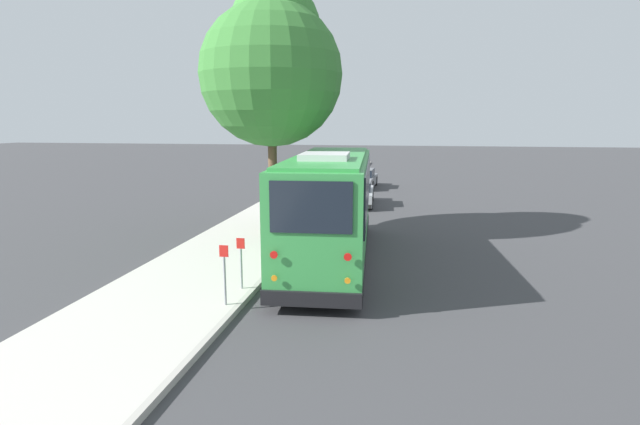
% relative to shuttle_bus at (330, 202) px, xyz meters
% --- Properties ---
extents(ground_plane, '(160.00, 160.00, 0.00)m').
position_rel_shuttle_bus_xyz_m(ground_plane, '(-0.88, -0.21, -1.95)').
color(ground_plane, '#3D3D3F').
extents(sidewalk_slab, '(80.00, 3.93, 0.15)m').
position_rel_shuttle_bus_xyz_m(sidewalk_slab, '(-0.88, 3.55, -1.87)').
color(sidewalk_slab, beige).
rests_on(sidewalk_slab, ground).
extents(curb_strip, '(80.00, 0.14, 0.15)m').
position_rel_shuttle_bus_xyz_m(curb_strip, '(-0.88, 1.52, -1.87)').
color(curb_strip, '#AAA69D').
rests_on(curb_strip, ground).
extents(shuttle_bus, '(10.17, 3.17, 3.62)m').
position_rel_shuttle_bus_xyz_m(shuttle_bus, '(0.00, 0.00, 0.00)').
color(shuttle_bus, green).
rests_on(shuttle_bus, ground).
extents(parked_sedan_silver, '(4.50, 1.95, 1.32)m').
position_rel_shuttle_bus_xyz_m(parked_sedan_silver, '(11.15, 0.23, -1.33)').
color(parked_sedan_silver, '#A8AAAF').
rests_on(parked_sedan_silver, ground).
extents(parked_sedan_gray, '(4.42, 1.79, 1.29)m').
position_rel_shuttle_bus_xyz_m(parked_sedan_gray, '(18.46, 0.53, -1.35)').
color(parked_sedan_gray, slate).
rests_on(parked_sedan_gray, ground).
extents(street_tree, '(5.44, 5.44, 9.64)m').
position_rel_shuttle_bus_xyz_m(street_tree, '(3.28, 2.76, 4.68)').
color(street_tree, brown).
rests_on(street_tree, sidewalk_slab).
extents(sign_post_near, '(0.06, 0.22, 1.48)m').
position_rel_shuttle_bus_xyz_m(sign_post_near, '(-4.86, 1.81, -1.03)').
color(sign_post_near, gray).
rests_on(sign_post_near, sidewalk_slab).
extents(sign_post_far, '(0.06, 0.22, 1.37)m').
position_rel_shuttle_bus_xyz_m(sign_post_far, '(-3.65, 1.81, -1.09)').
color(sign_post_far, gray).
rests_on(sign_post_far, sidewalk_slab).
extents(fire_hydrant, '(0.22, 0.22, 0.81)m').
position_rel_shuttle_bus_xyz_m(fire_hydrant, '(7.44, 2.10, -1.39)').
color(fire_hydrant, '#99999E').
rests_on(fire_hydrant, sidewalk_slab).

